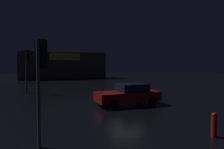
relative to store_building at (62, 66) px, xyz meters
name	(u,v)px	position (x,y,z in m)	size (l,w,h in m)	color
ground_plane	(126,101)	(0.93, -29.89, -2.76)	(120.00, 120.00, 0.00)	black
store_building	(62,66)	(0.00, 0.00, 0.00)	(17.26, 7.63, 5.50)	#4C4742
traffic_signal_main	(27,62)	(-6.41, -22.75, 0.34)	(0.42, 0.42, 4.28)	#595B60
traffic_signal_opposite	(41,66)	(-5.55, -36.88, 0.00)	(0.42, 0.42, 3.64)	#595B60
car_near	(129,94)	(0.38, -31.54, -2.00)	(4.43, 2.04, 1.49)	#A51414
fire_hydrant	(214,125)	(0.65, -38.40, -2.28)	(0.22, 0.22, 0.96)	red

